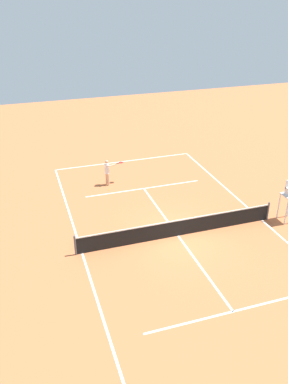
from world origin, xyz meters
TOP-DOWN VIEW (x-y plane):
  - ground_plane at (0.00, 0.00)m, footprint 60.00×60.00m
  - court_lines at (0.00, 0.00)m, footprint 10.16×21.06m
  - tennis_net at (0.00, 0.00)m, footprint 10.76×0.10m
  - player_serving at (2.03, -7.04)m, footprint 1.32×0.59m
  - tennis_ball at (2.20, -6.24)m, footprint 0.07×0.07m

SIDE VIEW (x-z plane):
  - ground_plane at x=0.00m, z-range 0.00..0.00m
  - court_lines at x=0.00m, z-range 0.00..0.01m
  - tennis_ball at x=2.20m, z-range 0.00..0.07m
  - tennis_net at x=0.00m, z-range -0.04..1.03m
  - player_serving at x=2.03m, z-range 0.17..1.91m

